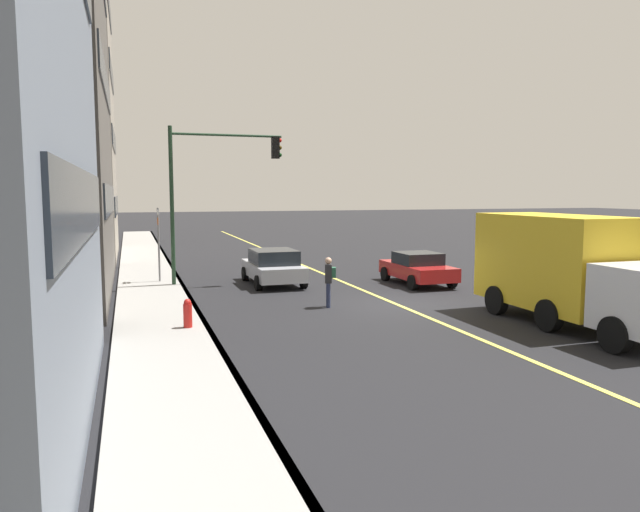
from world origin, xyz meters
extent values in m
plane|color=black|center=(0.00, 0.00, 0.00)|extent=(200.00, 200.00, 0.00)
cube|color=gray|center=(0.00, 7.87, 0.07)|extent=(80.00, 2.55, 0.15)
cube|color=slate|center=(0.00, 6.68, 0.07)|extent=(80.00, 0.16, 0.15)
cube|color=#D8CC4C|center=(0.00, 0.00, 0.01)|extent=(80.00, 0.16, 0.01)
cube|color=#262D38|center=(-8.15, 9.32, 3.63)|extent=(9.26, 0.06, 1.10)
cube|color=#262D38|center=(6.14, 9.32, 3.55)|extent=(11.36, 0.06, 1.10)
cube|color=#262D38|center=(6.14, 9.32, 7.99)|extent=(11.36, 0.06, 1.10)
cube|color=#262D38|center=(18.90, 9.32, 3.04)|extent=(8.67, 0.06, 1.10)
cube|color=#262D38|center=(18.90, 9.32, 6.83)|extent=(8.67, 0.06, 1.10)
cube|color=#262D38|center=(18.90, 9.32, 10.63)|extent=(8.67, 0.06, 1.10)
cube|color=#262D38|center=(18.90, 9.32, 14.43)|extent=(8.67, 0.06, 1.10)
cube|color=#A8AAB2|center=(5.60, 2.98, 0.59)|extent=(4.19, 1.89, 0.58)
cube|color=black|center=(5.48, 2.98, 1.17)|extent=(2.15, 1.73, 0.58)
cylinder|color=black|center=(6.99, 3.91, 0.30)|extent=(0.60, 0.22, 0.60)
cylinder|color=black|center=(6.99, 2.06, 0.30)|extent=(0.60, 0.22, 0.60)
cylinder|color=black|center=(4.22, 3.91, 0.30)|extent=(0.60, 0.22, 0.60)
cylinder|color=black|center=(4.22, 2.06, 0.30)|extent=(0.60, 0.22, 0.60)
cube|color=red|center=(3.77, -2.76, 0.58)|extent=(3.96, 1.78, 0.55)
cube|color=black|center=(3.76, -2.76, 1.09)|extent=(1.71, 1.63, 0.48)
cylinder|color=black|center=(2.46, -3.63, 0.30)|extent=(0.60, 0.22, 0.60)
cylinder|color=black|center=(2.46, -1.89, 0.30)|extent=(0.60, 0.22, 0.60)
cylinder|color=black|center=(5.07, -3.63, 0.30)|extent=(0.60, 0.22, 0.60)
cylinder|color=black|center=(5.07, -1.89, 0.30)|extent=(0.60, 0.22, 0.60)
cube|color=gold|center=(-3.76, -3.34, 1.80)|extent=(4.90, 2.20, 2.71)
cylinder|color=black|center=(-7.35, -2.29, 0.45)|extent=(0.90, 0.28, 0.90)
cylinder|color=black|center=(-2.54, -4.39, 0.45)|extent=(0.90, 0.28, 0.90)
cylinder|color=black|center=(-2.54, -2.29, 0.45)|extent=(0.90, 0.28, 0.90)
cylinder|color=black|center=(-4.99, -4.39, 0.45)|extent=(0.90, 0.28, 0.90)
cylinder|color=black|center=(-4.99, -2.29, 0.45)|extent=(0.90, 0.28, 0.90)
cylinder|color=#262D4C|center=(0.09, 2.41, 0.41)|extent=(0.18, 0.18, 0.83)
cylinder|color=#262D4C|center=(0.30, 2.34, 0.41)|extent=(0.18, 0.18, 0.83)
cube|color=#262628|center=(0.19, 2.38, 1.14)|extent=(0.44, 0.33, 0.62)
sphere|color=tan|center=(0.19, 2.38, 1.56)|extent=(0.22, 0.22, 0.22)
cube|color=#26593F|center=(0.14, 2.21, 1.17)|extent=(0.30, 0.23, 0.34)
cylinder|color=#1E3823|center=(5.88, 7.00, 3.21)|extent=(0.16, 0.16, 6.41)
cylinder|color=#1E3823|center=(5.88, 4.76, 6.11)|extent=(0.10, 4.48, 0.10)
cube|color=black|center=(5.88, 2.77, 5.66)|extent=(0.28, 0.30, 0.90)
sphere|color=red|center=(5.88, 2.59, 5.96)|extent=(0.18, 0.18, 0.18)
sphere|color=#392905|center=(5.88, 2.59, 5.66)|extent=(0.18, 0.18, 0.18)
sphere|color=black|center=(5.88, 2.59, 5.36)|extent=(0.18, 0.18, 0.18)
cylinder|color=slate|center=(6.91, 7.50, 1.60)|extent=(0.08, 0.08, 3.19)
cube|color=white|center=(6.91, 7.52, 2.99)|extent=(0.60, 0.02, 0.20)
cube|color=#DB5919|center=(6.91, 7.52, 2.64)|extent=(0.44, 0.02, 0.28)
cylinder|color=red|center=(-2.08, 7.20, 0.40)|extent=(0.24, 0.24, 0.80)
sphere|color=red|center=(-2.08, 7.20, 0.84)|extent=(0.20, 0.20, 0.20)
camera|label=1|loc=(-18.38, 8.65, 3.83)|focal=33.38mm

